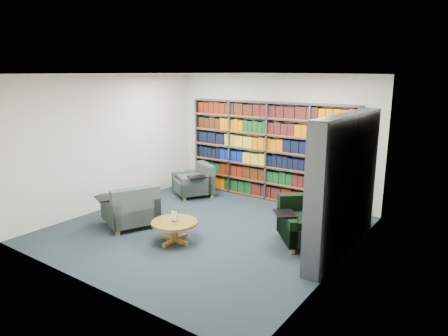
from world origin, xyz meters
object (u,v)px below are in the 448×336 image
Objects in this scene: chair_teal_left at (197,183)px; chair_teal_front at (132,210)px; coffee_table at (175,226)px; chair_green_right at (306,224)px.

chair_teal_front is (0.30, -2.29, 0.03)m from chair_teal_left.
coffee_table is at bearing -3.60° from chair_teal_front.
coffee_table is at bearing -58.63° from chair_teal_left.
chair_green_right is at bearing 22.59° from chair_teal_front.
chair_green_right reaches higher than coffee_table.
chair_green_right is 3.20m from chair_teal_front.
coffee_table is (1.14, -0.07, -0.03)m from chair_teal_front.
chair_green_right is 2.23m from coffee_table.
chair_teal_front is 1.52× the size of coffee_table.
chair_teal_front is at bearing -82.57° from chair_teal_left.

